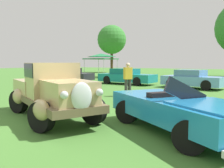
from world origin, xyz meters
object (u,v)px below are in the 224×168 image
object	(u,v)px
show_car_charcoal	(70,75)
neighbor_convertible	(182,109)
spectator_near_truck	(77,73)
spectator_between_cars	(128,78)
feature_pickup_truck	(51,90)
show_car_skyblue	(192,79)
show_car_teal	(126,76)
canopy_tent_left_field	(101,56)

from	to	relation	value
show_car_charcoal	neighbor_convertible	bearing A→B (deg)	-37.17
show_car_charcoal	spectator_near_truck	xyz separation A→B (m)	(2.90, -2.32, 0.31)
spectator_between_cars	feature_pickup_truck	bearing A→B (deg)	-85.44
show_car_skyblue	spectator_near_truck	world-z (taller)	spectator_near_truck
feature_pickup_truck	show_car_teal	xyz separation A→B (m)	(-3.92, 11.35, -0.27)
canopy_tent_left_field	show_car_teal	bearing A→B (deg)	-40.99
neighbor_convertible	show_car_charcoal	world-z (taller)	neighbor_convertible
canopy_tent_left_field	spectator_near_truck	bearing A→B (deg)	-63.70
show_car_skyblue	spectator_near_truck	distance (m)	7.99
neighbor_convertible	show_car_teal	distance (m)	13.26
feature_pickup_truck	show_car_charcoal	world-z (taller)	feature_pickup_truck
feature_pickup_truck	neighbor_convertible	bearing A→B (deg)	8.99
spectator_between_cars	spectator_near_truck	bearing A→B (deg)	155.82
canopy_tent_left_field	spectator_between_cars	bearing A→B (deg)	-48.89
show_car_teal	show_car_skyblue	world-z (taller)	same
neighbor_convertible	show_car_teal	xyz separation A→B (m)	(-7.78, 10.74, 0.02)
show_car_teal	spectator_near_truck	size ratio (longest dim) A/B	2.71
show_car_charcoal	canopy_tent_left_field	world-z (taller)	canopy_tent_left_field
neighbor_convertible	feature_pickup_truck	bearing A→B (deg)	-171.01
neighbor_convertible	spectator_near_truck	size ratio (longest dim) A/B	2.62
canopy_tent_left_field	neighbor_convertible	bearing A→B (deg)	-48.84
spectator_between_cars	show_car_skyblue	bearing A→B (deg)	72.97
show_car_charcoal	spectator_between_cars	world-z (taller)	spectator_between_cars
show_car_teal	neighbor_convertible	bearing A→B (deg)	-54.10
neighbor_convertible	spectator_near_truck	distance (m)	12.45
feature_pickup_truck	spectator_between_cars	size ratio (longest dim) A/B	2.81
spectator_between_cars	canopy_tent_left_field	xyz separation A→B (m)	(-10.21, 11.70, 1.51)
feature_pickup_truck	neighbor_convertible	world-z (taller)	feature_pickup_truck
canopy_tent_left_field	feature_pickup_truck	bearing A→B (deg)	-58.23
neighbor_convertible	spectator_between_cars	xyz separation A→B (m)	(-4.29, 4.89, 0.34)
feature_pickup_truck	spectator_near_truck	distance (m)	10.12
spectator_between_cars	canopy_tent_left_field	size ratio (longest dim) A/B	0.56
neighbor_convertible	show_car_charcoal	distance (m)	16.16
spectator_between_cars	canopy_tent_left_field	bearing A→B (deg)	131.11
spectator_near_truck	spectator_between_cars	size ratio (longest dim) A/B	1.00
feature_pickup_truck	canopy_tent_left_field	distance (m)	20.28
show_car_charcoal	show_car_teal	size ratio (longest dim) A/B	0.90
show_car_skyblue	canopy_tent_left_field	world-z (taller)	canopy_tent_left_field
spectator_near_truck	canopy_tent_left_field	world-z (taller)	canopy_tent_left_field
spectator_between_cars	show_car_teal	bearing A→B (deg)	120.76
show_car_charcoal	canopy_tent_left_field	distance (m)	7.24
show_car_charcoal	spectator_near_truck	bearing A→B (deg)	-38.70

